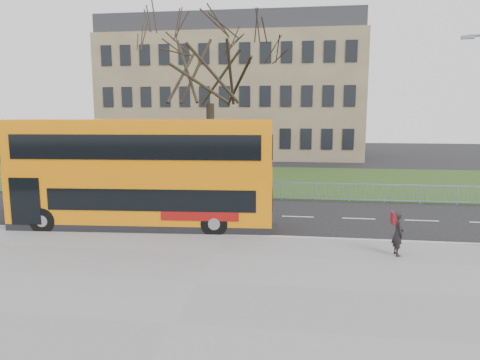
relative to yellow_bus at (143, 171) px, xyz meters
name	(u,v)px	position (x,y,z in m)	size (l,w,h in m)	color
ground	(232,227)	(3.95, 0.51, -2.60)	(120.00, 120.00, 0.00)	black
pavement	(198,284)	(3.95, -6.24, -2.54)	(80.00, 10.50, 0.12)	slate
kerb	(226,235)	(3.95, -1.04, -2.53)	(80.00, 0.20, 0.14)	#9B9B9E
grass_verge	(259,179)	(3.95, 14.81, -2.56)	(80.00, 15.40, 0.08)	#203613
guard_railing	(248,190)	(3.95, 7.11, -2.05)	(40.00, 0.12, 1.10)	#7592D1
bare_tree	(210,87)	(0.95, 10.51, 4.34)	(9.61, 9.61, 13.73)	black
civic_building	(235,99)	(-1.05, 35.51, 4.40)	(30.00, 15.00, 14.00)	#77624B
yellow_bus	(143,171)	(0.00, 0.00, 0.00)	(11.73, 3.52, 4.85)	orange
pedestrian	(398,233)	(10.48, -2.85, -1.67)	(0.59, 0.39, 1.61)	black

